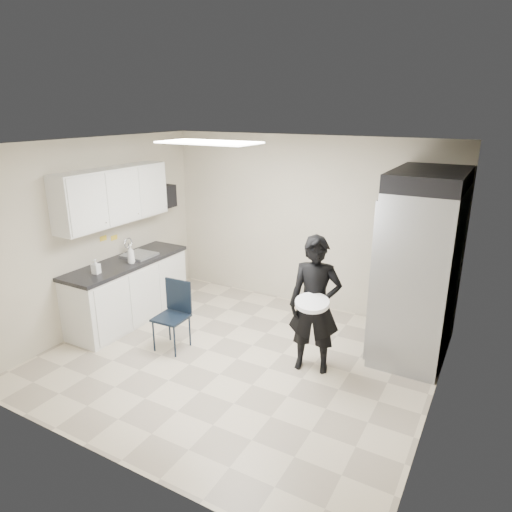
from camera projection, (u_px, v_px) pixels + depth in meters
The scene contains 21 objects.
floor at pixel (237, 359), 5.65m from camera, with size 4.50×4.50×0.00m, color #C3B499.
ceiling at pixel (234, 144), 4.84m from camera, with size 4.50×4.50×0.00m, color silver.
back_wall at pixel (305, 223), 6.91m from camera, with size 4.50×4.50×0.00m, color #BFB49E.
left_wall at pixel (97, 234), 6.29m from camera, with size 4.00×4.00×0.00m, color #BFB49E.
right_wall at pixel (443, 297), 4.20m from camera, with size 4.00×4.00×0.00m, color #BFB49E.
ceiling_panel at pixel (209, 142), 5.46m from camera, with size 1.20×0.60×0.02m, color white.
lower_counter at pixel (129, 292), 6.59m from camera, with size 0.60×1.90×0.86m, color silver.
countertop at pixel (126, 262), 6.45m from camera, with size 0.64×1.95×0.05m, color black.
sink at pixel (140, 259), 6.65m from camera, with size 0.42×0.40×0.14m, color gray.
faucet at pixel (128, 247), 6.70m from camera, with size 0.02×0.02×0.24m, color silver.
upper_cabinets at pixel (113, 196), 6.21m from camera, with size 0.35×1.80×0.75m, color silver.
towel_dispenser at pixel (165, 196), 7.26m from camera, with size 0.22×0.30×0.35m, color black.
notice_sticker_left at pixel (103, 238), 6.40m from camera, with size 0.00×0.12×0.07m, color yellow.
notice_sticker_right at pixel (114, 238), 6.57m from camera, with size 0.00×0.12×0.07m, color yellow.
commercial_fridge at pixel (419, 273), 5.54m from camera, with size 0.80×1.35×2.10m, color gray.
fridge_compressor at pixel (430, 178), 5.18m from camera, with size 0.80×1.35×0.20m, color black.
folding_chair at pixel (171, 318), 5.77m from camera, with size 0.38×0.38×0.86m, color black.
man_tuxedo at pixel (315, 305), 5.21m from camera, with size 0.60×0.40×1.63m, color black.
bucket_lid at pixel (312, 303), 4.94m from camera, with size 0.37×0.37×0.05m, color white.
soap_bottle_a at pixel (131, 254), 6.28m from camera, with size 0.10×0.10×0.26m, color white.
soap_bottle_b at pixel (96, 266), 5.90m from camera, with size 0.09×0.09×0.20m, color silver.
Camera 1 is at (2.63, -4.23, 2.97)m, focal length 32.00 mm.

